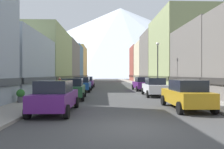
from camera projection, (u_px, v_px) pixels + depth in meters
ground_plane at (133, 129)px, 8.19m from camera, size 400.00×400.00×0.00m
sidewalk_left at (79, 84)px, 42.94m from camera, size 2.50×100.00×0.15m
sidewalk_right at (140, 84)px, 43.39m from camera, size 2.50×100.00×0.15m
storefront_left_1 at (1, 66)px, 21.66m from camera, size 8.77×10.80×6.27m
storefront_left_2 at (40, 60)px, 34.42m from camera, size 8.73×13.94×9.34m
storefront_left_3 at (55, 63)px, 47.90m from camera, size 10.23×12.94×9.55m
storefront_left_4 at (70, 64)px, 58.87m from camera, size 6.72×8.87×10.15m
storefront_left_5 at (75, 64)px, 70.31m from camera, size 7.24×13.81×11.36m
storefront_right_1 at (220, 61)px, 23.37m from camera, size 8.78×9.00×7.49m
storefront_right_2 at (184, 52)px, 34.86m from camera, size 9.34×13.40×11.91m
storefront_right_3 at (160, 59)px, 46.89m from camera, size 7.58×10.39×11.37m
storefront_right_4 at (152, 63)px, 57.43m from camera, size 8.90×10.00×10.75m
storefront_right_5 at (145, 64)px, 68.19m from camera, size 9.42×10.34×11.15m
car_left_0 at (55, 96)px, 11.54m from camera, size 2.10×4.42×1.78m
car_left_1 at (73, 89)px, 18.03m from camera, size 2.22×4.47×1.78m
car_left_2 at (83, 84)px, 25.88m from camera, size 2.07×4.40×1.78m
car_left_3 at (87, 82)px, 33.24m from camera, size 2.08×4.41×1.78m
car_right_0 at (186, 94)px, 12.69m from camera, size 2.13×4.43×1.78m
car_right_1 at (155, 87)px, 20.65m from camera, size 2.21×4.47×1.78m
car_right_2 at (142, 84)px, 27.68m from camera, size 2.15×4.44×1.78m
parking_meter_near at (205, 90)px, 14.42m from camera, size 0.14×0.10×1.33m
trash_bin_right at (190, 91)px, 18.43m from camera, size 0.59×0.59×0.98m
potted_plant_0 at (21, 95)px, 14.80m from camera, size 0.57×0.57×0.92m
potted_plant_1 at (52, 87)px, 23.58m from camera, size 0.63×0.63×0.98m
pedestrian_0 at (60, 85)px, 24.21m from camera, size 0.36×0.36×1.65m
streetlamp_right at (158, 59)px, 25.58m from camera, size 0.36×0.36×5.86m
mountain_backdrop at (121, 42)px, 268.70m from camera, size 332.21×332.21×86.74m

